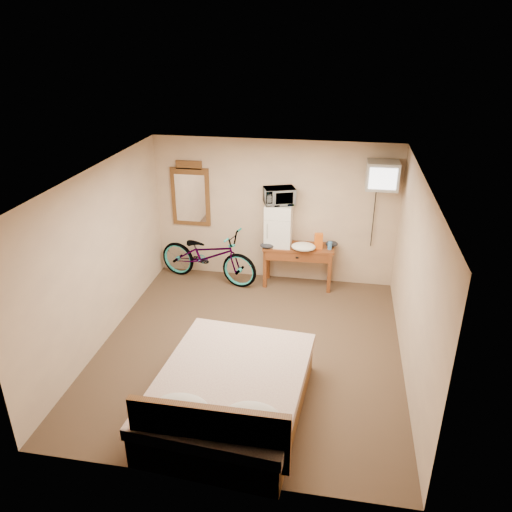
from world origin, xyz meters
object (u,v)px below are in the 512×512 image
crt_television (382,175)px  bicycle (208,255)px  mini_fridge (279,224)px  microwave (279,196)px  blue_cup (330,246)px  desk (298,254)px  bed (230,395)px  wall_mirror (190,195)px

crt_television → bicycle: crt_television is taller
mini_fridge → bicycle: bearing=-175.3°
crt_television → microwave: bearing=179.0°
blue_cup → crt_television: size_ratio=0.22×
desk → blue_cup: blue_cup is taller
crt_television → bed: crt_television is taller
bed → blue_cup: bearing=73.8°
desk → wall_mirror: size_ratio=1.05×
wall_mirror → bicycle: bearing=-41.9°
microwave → bicycle: bearing=165.1°
bicycle → bed: bearing=-148.1°
blue_cup → bed: bed is taller
blue_cup → bicycle: 2.14m
bed → mini_fridge: bearing=88.4°
bicycle → crt_television: bearing=-75.6°
bicycle → bed: 3.51m
mini_fridge → wall_mirror: 1.65m
wall_mirror → bicycle: 1.11m
blue_cup → crt_television: crt_television is taller
desk → microwave: size_ratio=2.44×
blue_cup → bicycle: bearing=-178.8°
microwave → bed: bearing=-111.3°
mini_fridge → bed: (-0.10, -3.42, -0.82)m
mini_fridge → wall_mirror: size_ratio=0.63×
desk → crt_television: size_ratio=2.08×
microwave → wall_mirror: (-1.60, 0.22, -0.13)m
desk → bicycle: 1.59m
microwave → desk: bearing=-27.1°
bed → bicycle: bearing=109.0°
desk → microwave: 1.06m
mini_fridge → bicycle: (-1.23, -0.10, -0.62)m
mini_fridge → blue_cup: mini_fridge is taller
desk → crt_television: crt_television is taller
microwave → bicycle: microwave is taller
crt_television → bicycle: 3.25m
mini_fridge → wall_mirror: (-1.60, 0.22, 0.37)m
blue_cup → microwave: bearing=176.3°
microwave → bed: 3.67m
wall_mirror → bed: 4.12m
mini_fridge → bicycle: mini_fridge is taller
wall_mirror → desk: bearing=-7.8°
microwave → crt_television: 1.67m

